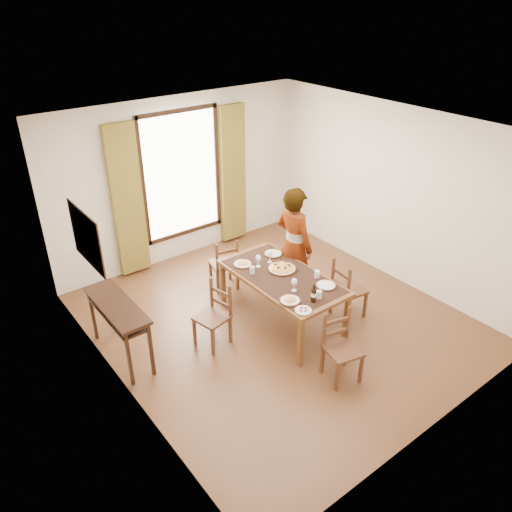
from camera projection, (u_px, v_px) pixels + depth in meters
ground at (276, 320)px, 7.05m from camera, size 5.00×5.00×0.00m
room_shell at (272, 217)px, 6.39m from camera, size 4.60×5.10×2.74m
console_table at (117, 311)px, 6.05m from camera, size 0.38×1.20×0.80m
dining_table at (282, 280)px, 6.68m from camera, size 0.93×1.79×0.76m
chair_west at (214, 317)px, 6.42m from camera, size 0.46×0.46×0.87m
chair_north at (224, 265)px, 7.61m from camera, size 0.45×0.45×0.85m
chair_south at (341, 349)px, 5.86m from camera, size 0.46×0.46×0.87m
chair_east at (347, 291)px, 6.95m from camera, size 0.44×0.44×0.89m
man at (294, 246)px, 7.13m from camera, size 0.71×0.52×1.76m
plate_sw at (290, 299)px, 6.10m from camera, size 0.27×0.27×0.05m
plate_se at (326, 284)px, 6.40m from camera, size 0.27×0.27×0.05m
plate_nw at (243, 263)px, 6.89m from camera, size 0.27×0.27×0.05m
plate_ne at (273, 253)px, 7.15m from camera, size 0.27×0.27×0.05m
pasta_platter at (282, 266)px, 6.76m from camera, size 0.40×0.40×0.10m
caprese_plate at (303, 310)px, 5.93m from camera, size 0.20×0.20×0.04m
wine_glass_a at (294, 285)px, 6.28m from camera, size 0.08×0.08×0.18m
wine_glass_b at (270, 256)px, 6.91m from camera, size 0.08×0.08×0.18m
wine_glass_c at (258, 261)px, 6.81m from camera, size 0.08×0.08×0.18m
tumbler_a at (317, 274)px, 6.58m from camera, size 0.07×0.07×0.10m
tumbler_b at (252, 270)px, 6.67m from camera, size 0.07×0.07×0.10m
tumbler_c at (319, 295)px, 6.15m from camera, size 0.07×0.07×0.10m
wine_bottle at (314, 293)px, 6.05m from camera, size 0.07×0.07×0.25m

